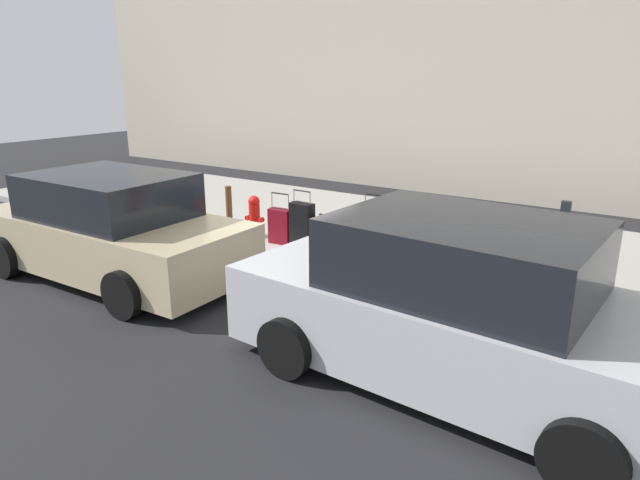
# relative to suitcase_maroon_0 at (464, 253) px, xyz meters

# --- Properties ---
(ground_plane) EXTENTS (40.00, 40.00, 0.00)m
(ground_plane) POSITION_rel_suitcase_maroon_0_xyz_m (3.23, 0.84, -0.52)
(ground_plane) COLOR black
(sidewalk_curb) EXTENTS (18.00, 5.00, 0.14)m
(sidewalk_curb) POSITION_rel_suitcase_maroon_0_xyz_m (3.23, -1.66, -0.45)
(sidewalk_curb) COLOR #9E9B93
(sidewalk_curb) RESTS_ON ground_plane
(suitcase_maroon_0) EXTENTS (0.47, 0.26, 0.82)m
(suitcase_maroon_0) POSITION_rel_suitcase_maroon_0_xyz_m (0.00, 0.00, 0.00)
(suitcase_maroon_0) COLOR maroon
(suitcase_maroon_0) RESTS_ON sidewalk_curb
(suitcase_silver_1) EXTENTS (0.40, 0.22, 0.84)m
(suitcase_silver_1) POSITION_rel_suitcase_maroon_0_xyz_m (0.48, 0.13, -0.12)
(suitcase_silver_1) COLOR #9EA0A8
(suitcase_silver_1) RESTS_ON sidewalk_curb
(suitcase_teal_2) EXTENTS (0.43, 0.24, 0.90)m
(suitcase_teal_2) POSITION_rel_suitcase_maroon_0_xyz_m (0.93, 0.04, -0.06)
(suitcase_teal_2) COLOR #0F606B
(suitcase_teal_2) RESTS_ON sidewalk_curb
(suitcase_navy_3) EXTENTS (0.50, 0.27, 1.08)m
(suitcase_navy_3) POSITION_rel_suitcase_maroon_0_xyz_m (1.44, -0.00, 0.00)
(suitcase_navy_3) COLOR navy
(suitcase_navy_3) RESTS_ON sidewalk_curb
(suitcase_red_4) EXTENTS (0.42, 0.22, 0.65)m
(suitcase_red_4) POSITION_rel_suitcase_maroon_0_xyz_m (1.93, 0.02, -0.08)
(suitcase_red_4) COLOR red
(suitcase_red_4) RESTS_ON sidewalk_curb
(suitcase_olive_5) EXTENTS (0.38, 0.23, 0.63)m
(suitcase_olive_5) POSITION_rel_suitcase_maroon_0_xyz_m (2.37, 0.01, -0.10)
(suitcase_olive_5) COLOR #59601E
(suitcase_olive_5) RESTS_ON sidewalk_curb
(suitcase_black_6) EXTENTS (0.42, 0.23, 1.01)m
(suitcase_black_6) POSITION_rel_suitcase_maroon_0_xyz_m (2.81, 0.11, 0.01)
(suitcase_black_6) COLOR black
(suitcase_black_6) RESTS_ON sidewalk_curb
(suitcase_maroon_7) EXTENTS (0.42, 0.23, 0.91)m
(suitcase_maroon_7) POSITION_rel_suitcase_maroon_0_xyz_m (3.27, 0.12, -0.07)
(suitcase_maroon_7) COLOR maroon
(suitcase_maroon_7) RESTS_ON sidewalk_curb
(fire_hydrant) EXTENTS (0.39, 0.21, 0.76)m
(fire_hydrant) POSITION_rel_suitcase_maroon_0_xyz_m (3.91, 0.06, 0.02)
(fire_hydrant) COLOR red
(fire_hydrant) RESTS_ON sidewalk_curb
(bollard_post) EXTENTS (0.11, 0.11, 0.91)m
(bollard_post) POSITION_rel_suitcase_maroon_0_xyz_m (4.38, 0.21, 0.08)
(bollard_post) COLOR brown
(bollard_post) RESTS_ON sidewalk_curb
(parking_meter) EXTENTS (0.12, 0.09, 1.27)m
(parking_meter) POSITION_rel_suitcase_maroon_0_xyz_m (-1.25, -0.19, 0.45)
(parking_meter) COLOR slate
(parking_meter) RESTS_ON sidewalk_curb
(parked_car_silver_0) EXTENTS (4.69, 2.33, 1.70)m
(parked_car_silver_0) POSITION_rel_suitcase_maroon_0_xyz_m (-0.85, 2.56, 0.27)
(parked_car_silver_0) COLOR #B2B5BA
(parked_car_silver_0) RESTS_ON ground_plane
(parked_car_beige_1) EXTENTS (4.47, 2.14, 1.59)m
(parked_car_beige_1) POSITION_rel_suitcase_maroon_0_xyz_m (4.59, 2.56, 0.23)
(parked_car_beige_1) COLOR tan
(parked_car_beige_1) RESTS_ON ground_plane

